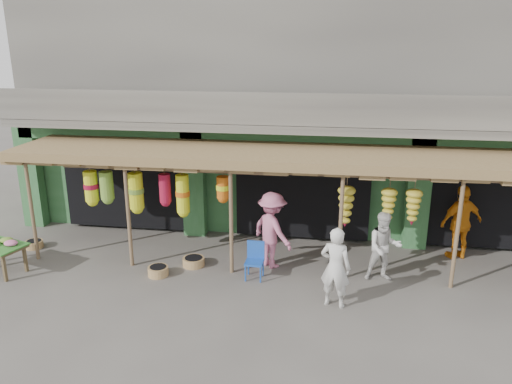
# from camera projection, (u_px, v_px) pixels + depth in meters

# --- Properties ---
(ground) EXTENTS (80.00, 80.00, 0.00)m
(ground) POSITION_uv_depth(u_px,v_px,m) (295.00, 273.00, 11.88)
(ground) COLOR #514C47
(ground) RESTS_ON ground
(building) EXTENTS (16.40, 6.80, 7.00)m
(building) POSITION_uv_depth(u_px,v_px,m) (310.00, 105.00, 15.49)
(building) COLOR gray
(building) RESTS_ON ground
(awning) EXTENTS (14.00, 2.70, 2.79)m
(awning) POSITION_uv_depth(u_px,v_px,m) (293.00, 160.00, 11.90)
(awning) COLOR brown
(awning) RESTS_ON ground
(blue_chair) EXTENTS (0.42, 0.43, 0.86)m
(blue_chair) POSITION_uv_depth(u_px,v_px,m) (255.00, 258.00, 11.53)
(blue_chair) COLOR #1A4BAD
(blue_chair) RESTS_ON ground
(basket_left) EXTENTS (0.58, 0.58, 0.19)m
(basket_left) POSITION_uv_depth(u_px,v_px,m) (34.00, 244.00, 13.28)
(basket_left) COLOR #9A7B46
(basket_left) RESTS_ON ground
(basket_mid) EXTENTS (0.67, 0.67, 0.21)m
(basket_mid) POSITION_uv_depth(u_px,v_px,m) (194.00, 262.00, 12.22)
(basket_mid) COLOR #895F3D
(basket_mid) RESTS_ON ground
(basket_right) EXTENTS (0.63, 0.63, 0.22)m
(basket_right) POSITION_uv_depth(u_px,v_px,m) (158.00, 271.00, 11.71)
(basket_right) COLOR olive
(basket_right) RESTS_ON ground
(person_front) EXTENTS (0.72, 0.57, 1.73)m
(person_front) POSITION_uv_depth(u_px,v_px,m) (335.00, 267.00, 10.18)
(person_front) COLOR silver
(person_front) RESTS_ON ground
(person_right) EXTENTS (0.87, 0.72, 1.63)m
(person_right) POSITION_uv_depth(u_px,v_px,m) (384.00, 247.00, 11.31)
(person_right) COLOR silver
(person_right) RESTS_ON ground
(person_vendor) EXTENTS (1.22, 0.87, 1.92)m
(person_vendor) POSITION_uv_depth(u_px,v_px,m) (461.00, 222.00, 12.41)
(person_vendor) COLOR orange
(person_vendor) RESTS_ON ground
(person_shopper) EXTENTS (1.37, 1.33, 1.88)m
(person_shopper) POSITION_uv_depth(u_px,v_px,m) (272.00, 230.00, 11.97)
(person_shopper) COLOR #C6698A
(person_shopper) RESTS_ON ground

